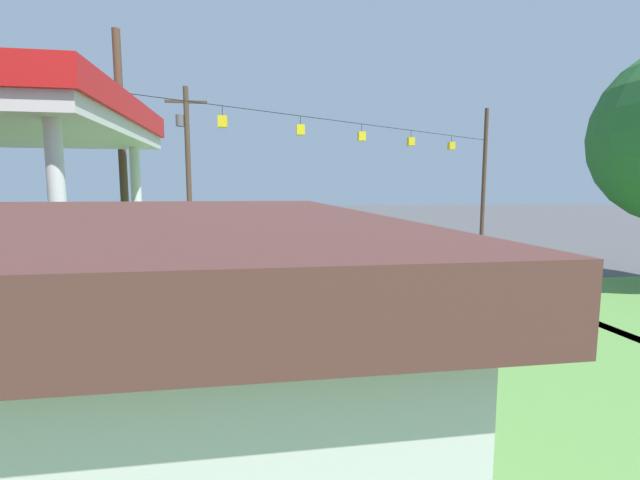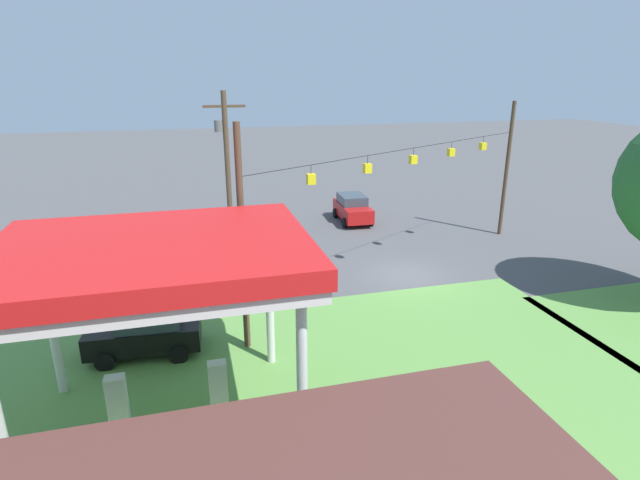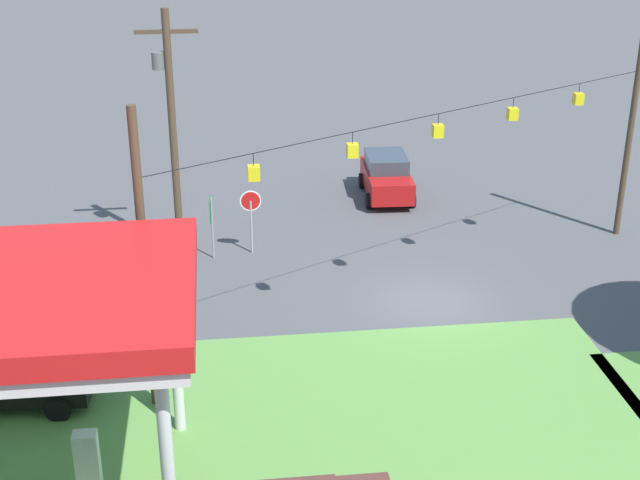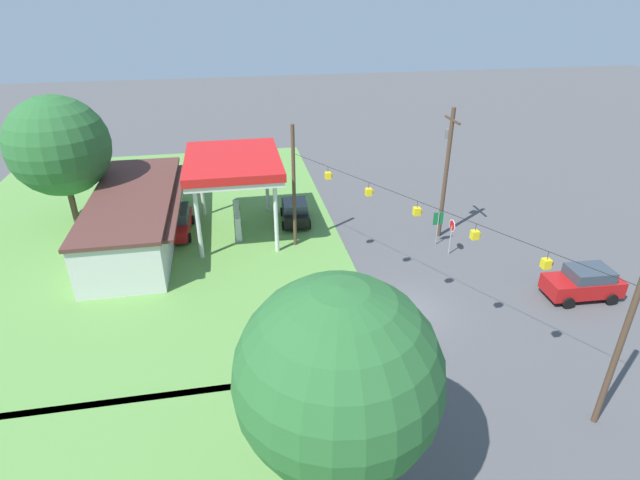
# 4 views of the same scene
# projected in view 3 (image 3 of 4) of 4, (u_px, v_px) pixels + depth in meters

# --- Properties ---
(ground_plane) EXTENTS (160.00, 160.00, 0.00)m
(ground_plane) POSITION_uv_depth(u_px,v_px,m) (428.00, 303.00, 30.06)
(ground_plane) COLOR #4C4C4F
(fuel_pump_near) EXTENTS (0.71, 0.56, 1.80)m
(fuel_pump_near) POSITION_uv_depth(u_px,v_px,m) (88.00, 467.00, 20.56)
(fuel_pump_near) COLOR gray
(fuel_pump_near) RESTS_ON ground
(car_at_pumps_front) EXTENTS (4.13, 2.32, 1.76)m
(car_at_pumps_front) POSITION_uv_depth(u_px,v_px,m) (19.00, 373.00, 24.21)
(car_at_pumps_front) COLOR black
(car_at_pumps_front) RESTS_ON ground
(car_on_crossroad) EXTENTS (2.26, 4.28, 1.89)m
(car_on_crossroad) POSITION_uv_depth(u_px,v_px,m) (387.00, 176.00, 39.10)
(car_on_crossroad) COLOR #AD1414
(car_on_crossroad) RESTS_ON ground
(stop_sign_roadside) EXTENTS (0.80, 0.08, 2.50)m
(stop_sign_roadside) POSITION_uv_depth(u_px,v_px,m) (251.00, 208.00, 33.18)
(stop_sign_roadside) COLOR #99999E
(stop_sign_roadside) RESTS_ON ground
(route_sign) EXTENTS (0.10, 0.70, 2.40)m
(route_sign) POSITION_uv_depth(u_px,v_px,m) (211.00, 216.00, 32.75)
(route_sign) COLOR gray
(route_sign) RESTS_ON ground
(utility_pole_main) EXTENTS (2.20, 0.44, 9.11)m
(utility_pole_main) POSITION_uv_depth(u_px,v_px,m) (171.00, 122.00, 31.93)
(utility_pole_main) COLOR #4C3828
(utility_pole_main) RESTS_ON ground
(signal_span_gantry) EXTENTS (17.95, 10.24, 8.40)m
(signal_span_gantry) POSITION_uv_depth(u_px,v_px,m) (435.00, 172.00, 28.24)
(signal_span_gantry) COLOR #4C3828
(signal_span_gantry) RESTS_ON ground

